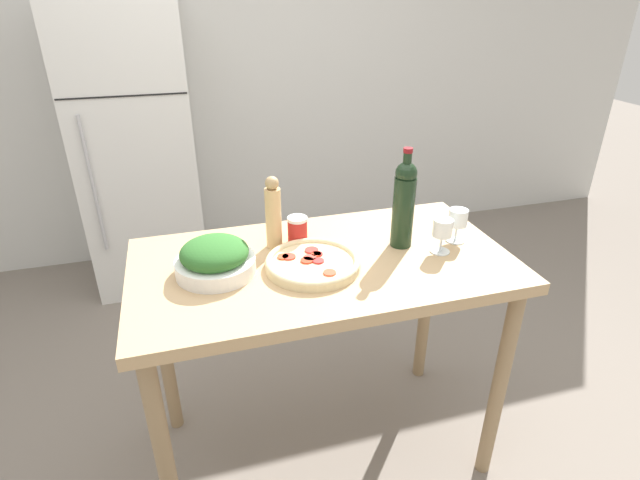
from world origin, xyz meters
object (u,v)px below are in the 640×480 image
Objects in this scene: wine_bottle at (404,202)px; salt_canister at (298,230)px; wine_glass_far at (457,219)px; homemade_pizza at (313,263)px; pepper_mill at (273,214)px; refrigerator at (137,151)px; salad_bowl at (215,258)px; wine_glass_near at (443,230)px.

wine_bottle reaches higher than salt_canister.
wine_glass_far is 0.57m from homemade_pizza.
pepper_mill is 0.84× the size of homemade_pizza.
wine_bottle is at bearing -59.33° from refrigerator.
refrigerator is at bearing 110.04° from homemade_pizza.
refrigerator is 13.64× the size of wine_glass_far.
refrigerator is 6.58× the size of salad_bowl.
wine_glass_far is at bearing -6.50° from wine_bottle.
refrigerator is 2.08m from wine_glass_near.
wine_glass_near is 1.00× the size of wine_glass_far.
salad_bowl reaches higher than salt_canister.
wine_glass_near is at bearing -20.16° from pepper_mill.
homemade_pizza is (-0.57, -0.05, -0.07)m from wine_glass_far.
salt_canister is (0.31, 0.13, -0.00)m from salad_bowl.
refrigerator reaches higher than salt_canister.
wine_glass_near is (1.10, -1.76, 0.13)m from refrigerator.
wine_bottle reaches higher than pepper_mill.
wine_bottle is at bearing 11.16° from homemade_pizza.
homemade_pizza is (0.32, -0.05, -0.04)m from salad_bowl.
salad_bowl is (-0.67, -0.02, -0.11)m from wine_bottle.
refrigerator reaches higher than pepper_mill.
refrigerator is at bearing 125.31° from wine_glass_far.
pepper_mill is 0.27m from salad_bowl.
homemade_pizza is at bearing -9.78° from salad_bowl.
homemade_pizza is (-0.36, -0.07, -0.15)m from wine_bottle.
wine_bottle is 0.17m from wine_glass_near.
pepper_mill is at bearing -179.28° from salt_canister.
wine_glass_near is 0.48× the size of salad_bowl.
refrigerator is 5.41× the size of homemade_pizza.
wine_bottle is 0.68m from salad_bowl.
salt_canister is (-0.36, 0.12, -0.12)m from wine_bottle.
salt_canister is at bearing 91.77° from homemade_pizza.
wine_bottle is at bearing -14.57° from pepper_mill.
wine_glass_far is 0.88m from salad_bowl.
wine_glass_near is 0.47× the size of pepper_mill.
wine_glass_far is (1.20, -1.69, 0.13)m from refrigerator.
homemade_pizza is (0.09, -0.19, -0.11)m from pepper_mill.
salt_canister is (0.09, 0.00, -0.08)m from pepper_mill.
wine_bottle is (0.99, -1.67, 0.21)m from refrigerator.
refrigerator is 1.72m from salad_bowl.
wine_glass_far is at bearing 4.68° from homemade_pizza.
pepper_mill reaches higher than wine_glass_far.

